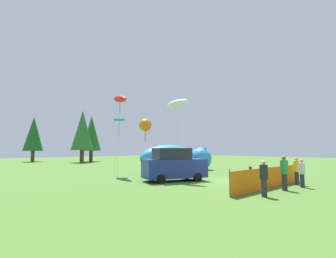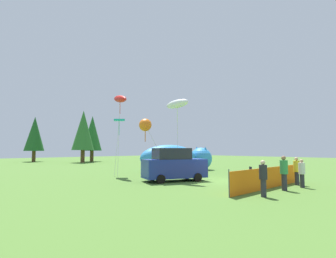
{
  "view_description": "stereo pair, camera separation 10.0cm",
  "coord_description": "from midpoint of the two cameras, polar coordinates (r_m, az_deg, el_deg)",
  "views": [
    {
      "loc": [
        -15.07,
        -11.31,
        2.24
      ],
      "look_at": [
        -1.13,
        3.31,
        3.78
      ],
      "focal_mm": 28.0,
      "sensor_mm": 36.0,
      "label": 1
    },
    {
      "loc": [
        -15.0,
        -11.38,
        2.24
      ],
      "look_at": [
        -1.13,
        3.31,
        3.78
      ],
      "focal_mm": 28.0,
      "sensor_mm": 36.0,
      "label": 2
    }
  ],
  "objects": [
    {
      "name": "spectator_in_green_shirt",
      "position": [
        13.26,
        20.23,
        -9.74
      ],
      "size": [
        0.37,
        0.37,
        1.71
      ],
      "color": "#2D2D38",
      "rests_on": "ground"
    },
    {
      "name": "kite_white_ghost",
      "position": [
        19.19,
        2.18,
        5.44
      ],
      "size": [
        2.34,
        2.8,
        5.91
      ],
      "color": "silver",
      "rests_on": "ground"
    },
    {
      "name": "horizon_tree_west",
      "position": [
        52.04,
        -27.0,
        -0.96
      ],
      "size": [
        3.34,
        3.34,
        7.97
      ],
      "color": "brown",
      "rests_on": "ground"
    },
    {
      "name": "spectator_in_yellow_shirt",
      "position": [
        15.65,
        24.1,
        -8.45
      ],
      "size": [
        0.41,
        0.41,
        1.87
      ],
      "color": "#2D2D38",
      "rests_on": "ground"
    },
    {
      "name": "kite_red_lizard",
      "position": [
        22.96,
        -10.28,
        6.43
      ],
      "size": [
        1.35,
        2.77,
        7.1
      ],
      "color": "silver",
      "rests_on": "ground"
    },
    {
      "name": "kite_orange_flower",
      "position": [
        20.41,
        -4.82,
        0.86
      ],
      "size": [
        2.18,
        1.85,
        4.59
      ],
      "color": "silver",
      "rests_on": "ground"
    },
    {
      "name": "inflatable_cat",
      "position": [
        27.0,
        1.91,
        -6.51
      ],
      "size": [
        8.37,
        4.28,
        2.65
      ],
      "rotation": [
        0.0,
        0.0,
        -0.26
      ],
      "color": "#338CD8",
      "rests_on": "ground"
    },
    {
      "name": "spectator_in_grey_shirt",
      "position": [
        17.28,
        27.28,
        -8.34
      ],
      "size": [
        0.36,
        0.36,
        1.64
      ],
      "color": "#2D2D38",
      "rests_on": "ground"
    },
    {
      "name": "spectator_in_blue_shirt",
      "position": [
        18.31,
        26.36,
        -7.97
      ],
      "size": [
        0.38,
        0.38,
        1.72
      ],
      "color": "#2D2D38",
      "rests_on": "ground"
    },
    {
      "name": "ground_plane",
      "position": [
        18.96,
        9.73,
        -11.07
      ],
      "size": [
        120.0,
        120.0,
        0.0
      ],
      "primitive_type": "plane",
      "color": "#4C752D"
    },
    {
      "name": "safety_fence",
      "position": [
        16.37,
        21.49,
        -9.83
      ],
      "size": [
        8.51,
        0.15,
        1.3
      ],
      "rotation": [
        0.0,
        0.0,
        0.01
      ],
      "color": "orange",
      "rests_on": "ground"
    },
    {
      "name": "horizon_tree_mid",
      "position": [
        48.69,
        -16.11,
        -0.93
      ],
      "size": [
        3.42,
        3.42,
        8.15
      ],
      "color": "brown",
      "rests_on": "ground"
    },
    {
      "name": "folding_chair",
      "position": [
        21.09,
        17.35,
        -8.77
      ],
      "size": [
        0.65,
        0.65,
        0.89
      ],
      "rotation": [
        0.0,
        0.0,
        2.51
      ],
      "color": "black",
      "rests_on": "ground"
    },
    {
      "name": "kite_teal_diamond",
      "position": [
        22.77,
        -10.46,
        1.77
      ],
      "size": [
        1.27,
        1.24,
        4.82
      ],
      "color": "silver",
      "rests_on": "ground"
    },
    {
      "name": "horizon_tree_east",
      "position": [
        45.52,
        -17.91,
        -0.3
      ],
      "size": [
        3.61,
        3.61,
        8.62
      ],
      "color": "brown",
      "rests_on": "ground"
    },
    {
      "name": "parked_car",
      "position": [
        18.46,
        1.43,
        -7.87
      ],
      "size": [
        4.7,
        3.21,
        2.3
      ],
      "rotation": [
        0.0,
        0.0,
        -0.37
      ],
      "color": "navy",
      "rests_on": "ground"
    }
  ]
}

